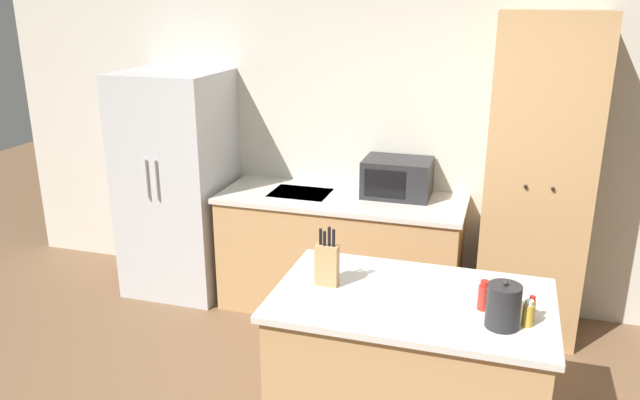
{
  "coord_description": "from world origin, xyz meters",
  "views": [
    {
      "loc": [
        0.56,
        -2.29,
        2.32
      ],
      "look_at": [
        -0.57,
        1.4,
        1.05
      ],
      "focal_mm": 35.0,
      "sensor_mm": 36.0,
      "label": 1
    }
  ],
  "objects_px": {
    "spice_bottle_green_herb": "(531,309)",
    "microwave": "(397,178)",
    "spice_bottle_amber_oil": "(505,297)",
    "spice_bottle_tall_dark": "(528,314)",
    "fire_extinguisher": "(124,254)",
    "knife_block": "(327,264)",
    "kettle": "(503,306)",
    "spice_bottle_short_red": "(484,296)",
    "pantry_cabinet": "(537,182)",
    "refrigerator": "(178,184)"
  },
  "relations": [
    {
      "from": "spice_bottle_short_red",
      "to": "fire_extinguisher",
      "type": "height_order",
      "value": "spice_bottle_short_red"
    },
    {
      "from": "microwave",
      "to": "spice_bottle_amber_oil",
      "type": "xyz_separation_m",
      "value": [
        0.81,
        -1.6,
        -0.08
      ]
    },
    {
      "from": "spice_bottle_green_herb",
      "to": "microwave",
      "type": "bearing_deg",
      "value": 119.59
    },
    {
      "from": "refrigerator",
      "to": "spice_bottle_tall_dark",
      "type": "bearing_deg",
      "value": -30.14
    },
    {
      "from": "spice_bottle_short_red",
      "to": "kettle",
      "type": "relative_size",
      "value": 0.65
    },
    {
      "from": "spice_bottle_green_herb",
      "to": "fire_extinguisher",
      "type": "bearing_deg",
      "value": 155.3
    },
    {
      "from": "knife_block",
      "to": "kettle",
      "type": "bearing_deg",
      "value": -11.46
    },
    {
      "from": "refrigerator",
      "to": "spice_bottle_amber_oil",
      "type": "xyz_separation_m",
      "value": [
        2.54,
        -1.44,
        0.08
      ]
    },
    {
      "from": "spice_bottle_amber_oil",
      "to": "fire_extinguisher",
      "type": "height_order",
      "value": "spice_bottle_amber_oil"
    },
    {
      "from": "spice_bottle_tall_dark",
      "to": "spice_bottle_short_red",
      "type": "distance_m",
      "value": 0.23
    },
    {
      "from": "pantry_cabinet",
      "to": "knife_block",
      "type": "bearing_deg",
      "value": -125.43
    },
    {
      "from": "refrigerator",
      "to": "spice_bottle_short_red",
      "type": "height_order",
      "value": "refrigerator"
    },
    {
      "from": "spice_bottle_short_red",
      "to": "spice_bottle_green_herb",
      "type": "height_order",
      "value": "spice_bottle_short_red"
    },
    {
      "from": "spice_bottle_short_red",
      "to": "kettle",
      "type": "distance_m",
      "value": 0.17
    },
    {
      "from": "refrigerator",
      "to": "spice_bottle_short_red",
      "type": "relative_size",
      "value": 11.89
    },
    {
      "from": "spice_bottle_green_herb",
      "to": "pantry_cabinet",
      "type": "bearing_deg",
      "value": 88.38
    },
    {
      "from": "spice_bottle_tall_dark",
      "to": "spice_bottle_short_red",
      "type": "xyz_separation_m",
      "value": [
        -0.2,
        0.1,
        0.01
      ]
    },
    {
      "from": "refrigerator",
      "to": "fire_extinguisher",
      "type": "bearing_deg",
      "value": 177.71
    },
    {
      "from": "spice_bottle_tall_dark",
      "to": "fire_extinguisher",
      "type": "distance_m",
      "value": 3.67
    },
    {
      "from": "spice_bottle_tall_dark",
      "to": "kettle",
      "type": "xyz_separation_m",
      "value": [
        -0.11,
        -0.04,
        0.04
      ]
    },
    {
      "from": "spice_bottle_green_herb",
      "to": "fire_extinguisher",
      "type": "relative_size",
      "value": 0.27
    },
    {
      "from": "refrigerator",
      "to": "spice_bottle_amber_oil",
      "type": "height_order",
      "value": "refrigerator"
    },
    {
      "from": "spice_bottle_green_herb",
      "to": "kettle",
      "type": "xyz_separation_m",
      "value": [
        -0.13,
        -0.11,
        0.05
      ]
    },
    {
      "from": "pantry_cabinet",
      "to": "spice_bottle_short_red",
      "type": "xyz_separation_m",
      "value": [
        -0.26,
        -1.51,
        -0.16
      ]
    },
    {
      "from": "spice_bottle_short_red",
      "to": "kettle",
      "type": "bearing_deg",
      "value": -57.85
    },
    {
      "from": "microwave",
      "to": "knife_block",
      "type": "height_order",
      "value": "knife_block"
    },
    {
      "from": "kettle",
      "to": "fire_extinguisher",
      "type": "height_order",
      "value": "kettle"
    },
    {
      "from": "knife_block",
      "to": "kettle",
      "type": "distance_m",
      "value": 0.9
    },
    {
      "from": "pantry_cabinet",
      "to": "spice_bottle_tall_dark",
      "type": "distance_m",
      "value": 1.63
    },
    {
      "from": "spice_bottle_amber_oil",
      "to": "refrigerator",
      "type": "bearing_deg",
      "value": 150.51
    },
    {
      "from": "microwave",
      "to": "kettle",
      "type": "xyz_separation_m",
      "value": [
        0.8,
        -1.74,
        -0.05
      ]
    },
    {
      "from": "spice_bottle_amber_oil",
      "to": "spice_bottle_green_herb",
      "type": "height_order",
      "value": "spice_bottle_amber_oil"
    },
    {
      "from": "refrigerator",
      "to": "knife_block",
      "type": "xyz_separation_m",
      "value": [
        1.65,
        -1.4,
        0.12
      ]
    },
    {
      "from": "spice_bottle_short_red",
      "to": "kettle",
      "type": "xyz_separation_m",
      "value": [
        0.09,
        -0.14,
        0.03
      ]
    },
    {
      "from": "microwave",
      "to": "spice_bottle_short_red",
      "type": "distance_m",
      "value": 1.75
    },
    {
      "from": "spice_bottle_green_herb",
      "to": "spice_bottle_amber_oil",
      "type": "bearing_deg",
      "value": 163.54
    },
    {
      "from": "pantry_cabinet",
      "to": "spice_bottle_green_herb",
      "type": "bearing_deg",
      "value": -91.62
    },
    {
      "from": "knife_block",
      "to": "spice_bottle_amber_oil",
      "type": "xyz_separation_m",
      "value": [
        0.89,
        -0.04,
        -0.04
      ]
    },
    {
      "from": "refrigerator",
      "to": "spice_bottle_tall_dark",
      "type": "distance_m",
      "value": 3.06
    },
    {
      "from": "spice_bottle_green_herb",
      "to": "kettle",
      "type": "bearing_deg",
      "value": -140.21
    },
    {
      "from": "knife_block",
      "to": "spice_bottle_short_red",
      "type": "distance_m",
      "value": 0.79
    },
    {
      "from": "spice_bottle_tall_dark",
      "to": "spice_bottle_amber_oil",
      "type": "xyz_separation_m",
      "value": [
        -0.11,
        0.1,
        0.02
      ]
    },
    {
      "from": "kettle",
      "to": "spice_bottle_tall_dark",
      "type": "bearing_deg",
      "value": 20.67
    },
    {
      "from": "spice_bottle_short_red",
      "to": "spice_bottle_amber_oil",
      "type": "bearing_deg",
      "value": -1.58
    },
    {
      "from": "fire_extinguisher",
      "to": "spice_bottle_tall_dark",
      "type": "bearing_deg",
      "value": -25.72
    },
    {
      "from": "knife_block",
      "to": "spice_bottle_green_herb",
      "type": "distance_m",
      "value": 1.01
    },
    {
      "from": "refrigerator",
      "to": "kettle",
      "type": "height_order",
      "value": "refrigerator"
    },
    {
      "from": "pantry_cabinet",
      "to": "knife_block",
      "type": "height_order",
      "value": "pantry_cabinet"
    },
    {
      "from": "knife_block",
      "to": "kettle",
      "type": "height_order",
      "value": "knife_block"
    },
    {
      "from": "fire_extinguisher",
      "to": "spice_bottle_short_red",
      "type": "bearing_deg",
      "value": -25.64
    }
  ]
}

